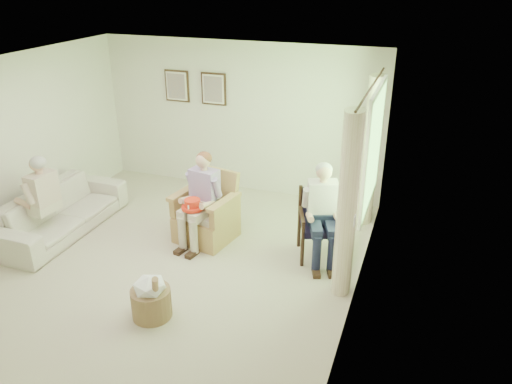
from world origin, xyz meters
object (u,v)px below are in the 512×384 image
wicker_armchair (207,218)px  wood_armchair (323,221)px  person_wicker (202,194)px  person_sofa (39,195)px  red_hat (192,205)px  sofa (61,211)px  person_dark (321,207)px  hatbox (151,297)px

wicker_armchair → wood_armchair: size_ratio=1.09×
wicker_armchair → person_wicker: person_wicker is taller
person_wicker → person_sofa: size_ratio=1.03×
wicker_armchair → red_hat: bearing=-87.5°
person_wicker → wicker_armchair: bearing=100.8°
wicker_armchair → sofa: wicker_armchair is taller
person_dark → person_sofa: 3.96m
wicker_armchair → person_dark: person_dark is taller
person_wicker → red_hat: 0.23m
wood_armchair → hatbox: (-1.53, -2.03, -0.24)m
person_sofa → red_hat: 2.19m
person_dark → wicker_armchair: bearing=159.7°
wood_armchair → person_wicker: (-1.69, -0.28, 0.27)m
person_wicker → person_dark: 1.69m
person_dark → hatbox: 2.47m
wood_armchair → person_sofa: size_ratio=0.71×
wood_armchair → hatbox: wood_armchair is taller
wood_armchair → person_dark: person_dark is taller
wicker_armchair → hatbox: 1.89m
wicker_armchair → red_hat: size_ratio=3.25×
wood_armchair → person_dark: size_ratio=0.69×
wicker_armchair → person_sofa: person_sofa is taller
person_wicker → person_dark: bearing=15.0°
person_wicker → wood_armchair: bearing=20.1°
wicker_armchair → wood_armchair: 1.71m
wicker_armchair → wood_armchair: (1.69, 0.14, 0.19)m
wood_armchair → sofa: (-3.85, -0.69, -0.18)m
wicker_armchair → sofa: (-2.17, -0.54, 0.01)m
sofa → red_hat: 2.16m
wood_armchair → red_hat: wood_armchair is taller
wood_armchair → person_wicker: size_ratio=0.69×
red_hat → hatbox: size_ratio=0.46×
wicker_armchair → person_wicker: size_ratio=0.75×
person_dark → red_hat: bearing=170.7°
person_sofa → red_hat: (2.12, 0.56, -0.06)m
person_wicker → person_dark: (1.69, 0.12, 0.01)m
wood_armchair → sofa: bearing=170.2°
red_hat → wicker_armchair: bearing=81.8°
person_sofa → red_hat: size_ratio=4.20×
wood_armchair → person_wicker: 1.73m
sofa → red_hat: size_ratio=7.23×
wicker_armchair → person_wicker: bearing=-79.2°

